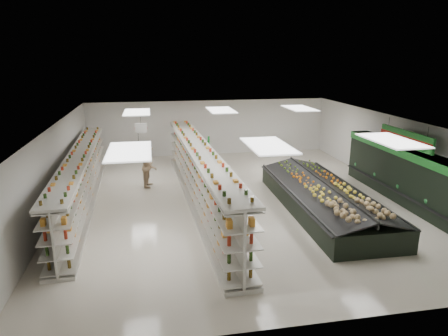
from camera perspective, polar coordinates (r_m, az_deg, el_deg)
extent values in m
plane|color=beige|center=(16.46, 2.03, -4.55)|extent=(16.00, 16.00, 0.00)
cube|color=white|center=(15.63, 2.15, 6.51)|extent=(14.00, 16.00, 0.02)
cube|color=silver|center=(23.66, -2.10, 5.77)|extent=(14.00, 0.02, 3.20)
cube|color=silver|center=(8.84, 13.59, -12.49)|extent=(14.00, 0.02, 3.20)
cube|color=silver|center=(16.03, -23.15, -0.40)|extent=(0.02, 16.00, 3.20)
cube|color=silver|center=(18.74, 23.50, 1.77)|extent=(0.02, 16.00, 3.20)
cube|color=black|center=(17.42, 24.77, -1.08)|extent=(0.80, 8.00, 2.20)
cube|color=#217C29|center=(17.18, 25.07, 1.95)|extent=(0.85, 8.00, 0.30)
cube|color=black|center=(17.43, 23.88, -2.86)|extent=(0.55, 7.80, 0.15)
cube|color=silver|center=(17.27, 24.45, -0.31)|extent=(0.45, 7.70, 0.03)
cube|color=silver|center=(17.19, 24.56, 0.65)|extent=(0.45, 7.70, 0.03)
cube|color=white|center=(13.40, -12.05, 2.64)|extent=(0.50, 0.06, 0.40)
cube|color=red|center=(13.40, -12.05, 2.64)|extent=(0.52, 0.02, 0.12)
cylinder|color=black|center=(13.34, -12.12, 3.89)|extent=(0.01, 0.01, 0.50)
cube|color=white|center=(17.32, -11.77, 5.60)|extent=(0.50, 0.06, 0.40)
cube|color=red|center=(17.32, -11.77, 5.60)|extent=(0.52, 0.02, 0.12)
cylinder|color=black|center=(17.27, -11.83, 6.57)|extent=(0.01, 0.01, 0.50)
cube|color=#217C29|center=(16.90, 24.53, 3.90)|extent=(0.10, 3.20, 0.60)
cube|color=red|center=(16.87, 24.36, 3.90)|extent=(0.03, 3.20, 0.18)
cylinder|color=black|center=(15.88, 27.11, 4.38)|extent=(0.01, 0.01, 0.50)
cylinder|color=black|center=(17.81, 22.51, 5.98)|extent=(0.01, 0.01, 0.50)
cube|color=silver|center=(16.93, -19.39, -4.68)|extent=(1.29, 11.79, 0.12)
cube|color=silver|center=(16.64, -19.68, -1.70)|extent=(0.46, 11.76, 1.96)
cube|color=silver|center=(16.38, -20.01, 1.71)|extent=(1.29, 11.79, 0.08)
cube|color=silver|center=(16.92, -20.19, -4.34)|extent=(0.83, 11.68, 0.03)
cube|color=silver|center=(16.79, -20.32, -2.96)|extent=(0.83, 11.68, 0.03)
cube|color=silver|center=(16.66, -20.46, -1.56)|extent=(0.83, 11.68, 0.03)
cube|color=silver|center=(16.55, -20.60, -0.15)|extent=(0.83, 11.68, 0.03)
cube|color=silver|center=(16.44, -20.75, 1.29)|extent=(0.83, 11.68, 0.03)
cube|color=silver|center=(16.86, -18.67, -4.26)|extent=(0.83, 11.68, 0.03)
cube|color=silver|center=(16.73, -18.80, -2.88)|extent=(0.83, 11.68, 0.03)
cube|color=silver|center=(16.60, -18.93, -1.48)|extent=(0.83, 11.68, 0.03)
cube|color=silver|center=(16.48, -19.06, -0.05)|extent=(0.83, 11.68, 0.03)
cube|color=silver|center=(16.38, -19.19, 1.39)|extent=(0.83, 11.68, 0.03)
cube|color=silver|center=(16.12, -3.44, -4.77)|extent=(1.55, 13.24, 0.13)
cube|color=silver|center=(15.78, -3.50, -1.25)|extent=(0.62, 13.20, 2.20)
cube|color=silver|center=(15.49, -3.57, 2.80)|extent=(1.55, 13.24, 0.09)
cube|color=silver|center=(16.04, -4.34, -4.39)|extent=(1.04, 13.11, 0.03)
cube|color=silver|center=(15.88, -4.37, -2.76)|extent=(1.04, 13.11, 0.03)
cube|color=silver|center=(15.73, -4.41, -1.10)|extent=(1.04, 13.11, 0.03)
cube|color=silver|center=(15.60, -4.45, 0.59)|extent=(1.04, 13.11, 0.03)
cube|color=silver|center=(15.48, -4.49, 2.31)|extent=(1.04, 13.11, 0.03)
cube|color=silver|center=(16.11, -2.55, -4.26)|extent=(1.04, 13.11, 0.03)
cube|color=silver|center=(15.95, -2.58, -2.64)|extent=(1.04, 13.11, 0.03)
cube|color=silver|center=(15.81, -2.60, -0.98)|extent=(1.04, 13.11, 0.03)
cube|color=silver|center=(15.67, -2.62, 0.70)|extent=(1.04, 13.11, 0.03)
cube|color=silver|center=(15.56, -2.64, 2.42)|extent=(1.04, 13.11, 0.03)
cube|color=black|center=(15.71, 13.96, -4.53)|extent=(2.74, 7.77, 0.77)
cube|color=#262626|center=(15.12, 9.59, -3.44)|extent=(0.15, 7.74, 0.07)
cube|color=#262626|center=(16.13, 18.24, -2.80)|extent=(0.15, 7.74, 0.07)
cube|color=black|center=(15.28, 11.71, -2.90)|extent=(1.51, 7.65, 0.40)
cube|color=black|center=(15.83, 16.37, -2.57)|extent=(1.51, 7.65, 0.40)
cube|color=#262626|center=(15.51, 14.11, -2.35)|extent=(0.14, 7.63, 0.28)
cube|color=red|center=(21.73, -3.31, 0.76)|extent=(1.12, 0.78, 0.18)
cube|color=red|center=(21.56, -3.33, 2.51)|extent=(1.17, 0.83, 0.09)
imported|color=silver|center=(15.33, 0.30, -2.64)|extent=(0.69, 0.51, 1.74)
imported|color=#9D8660|center=(18.19, -10.60, 0.22)|extent=(0.72, 0.99, 1.84)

